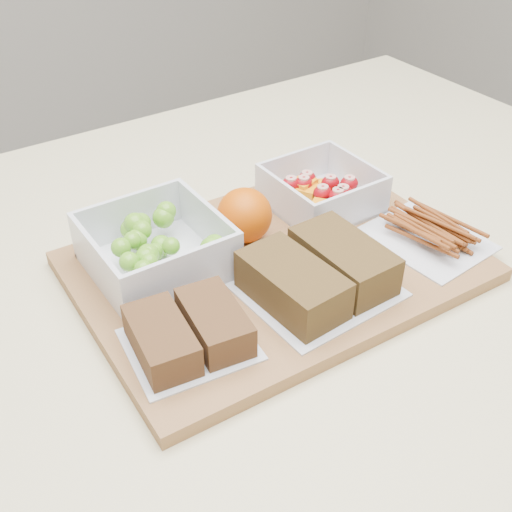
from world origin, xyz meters
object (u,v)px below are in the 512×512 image
object	(u,v)px
grape_container	(156,247)
sandwich_bag_center	(318,273)
sandwich_bag_left	(188,332)
fruit_container	(321,192)
cutting_board	(275,266)
orange	(244,215)
pretzel_bag	(427,230)

from	to	relation	value
grape_container	sandwich_bag_center	xyz separation A→B (m)	(0.12, -0.13, -0.00)
grape_container	sandwich_bag_left	distance (m)	0.13
sandwich_bag_center	fruit_container	bearing A→B (deg)	50.49
cutting_board	sandwich_bag_left	world-z (taller)	sandwich_bag_left
sandwich_bag_center	cutting_board	bearing A→B (deg)	95.67
grape_container	sandwich_bag_center	world-z (taller)	grape_container
fruit_container	cutting_board	bearing A→B (deg)	-151.04
grape_container	sandwich_bag_left	bearing A→B (deg)	-104.03
fruit_container	sandwich_bag_left	world-z (taller)	fruit_container
orange	sandwich_bag_left	size ratio (longest dim) A/B	0.51
sandwich_bag_left	pretzel_bag	bearing A→B (deg)	-0.04
fruit_container	grape_container	bearing A→B (deg)	179.54
grape_container	orange	distance (m)	0.11
orange	pretzel_bag	size ratio (longest dim) A/B	0.45
grape_container	orange	bearing A→B (deg)	-4.68
cutting_board	fruit_container	bearing A→B (deg)	30.55
sandwich_bag_center	grape_container	bearing A→B (deg)	132.25
sandwich_bag_left	pretzel_bag	xyz separation A→B (m)	(0.31, -0.00, -0.00)
grape_container	fruit_container	world-z (taller)	grape_container
cutting_board	fruit_container	world-z (taller)	fruit_container
fruit_container	sandwich_bag_center	bearing A→B (deg)	-129.51
pretzel_bag	sandwich_bag_center	bearing A→B (deg)	-179.31
orange	grape_container	bearing A→B (deg)	175.32
pretzel_bag	fruit_container	bearing A→B (deg)	113.46
orange	sandwich_bag_left	xyz separation A→B (m)	(-0.14, -0.12, -0.01)
orange	pretzel_bag	bearing A→B (deg)	-34.79
sandwich_bag_left	cutting_board	bearing A→B (deg)	24.02
grape_container	fruit_container	size ratio (longest dim) A/B	1.15
fruit_container	sandwich_bag_center	world-z (taller)	fruit_container
fruit_container	pretzel_bag	size ratio (longest dim) A/B	0.84
orange	fruit_container	bearing A→B (deg)	3.40
sandwich_bag_left	sandwich_bag_center	size ratio (longest dim) A/B	0.82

